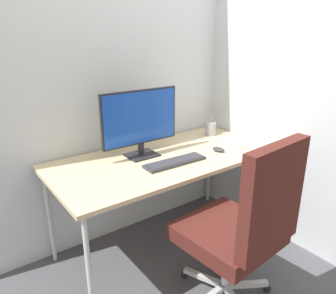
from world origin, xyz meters
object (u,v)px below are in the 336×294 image
object	(u,v)px
office_chair	(244,224)
notebook	(235,145)
keyboard	(175,162)
mouse	(219,149)
pen_holder	(211,128)
monitor	(140,120)

from	to	relation	value
office_chair	notebook	size ratio (longest dim) A/B	5.48
keyboard	notebook	size ratio (longest dim) A/B	2.26
office_chair	mouse	world-z (taller)	office_chair
office_chair	mouse	xyz separation A→B (m)	(0.37, 0.58, 0.19)
keyboard	mouse	distance (m)	0.40
mouse	notebook	bearing A→B (deg)	-4.20
office_chair	keyboard	world-z (taller)	office_chair
pen_holder	notebook	world-z (taller)	pen_holder
mouse	pen_holder	distance (m)	0.41
office_chair	monitor	size ratio (longest dim) A/B	1.84
office_chair	monitor	distance (m)	0.96
keyboard	mouse	size ratio (longest dim) A/B	4.45
monitor	keyboard	xyz separation A→B (m)	(0.10, -0.26, -0.25)
pen_holder	keyboard	bearing A→B (deg)	-152.59
office_chair	pen_holder	bearing A→B (deg)	56.48
mouse	notebook	distance (m)	0.20
monitor	keyboard	size ratio (longest dim) A/B	1.32
mouse	notebook	size ratio (longest dim) A/B	0.51
mouse	pen_holder	bearing A→B (deg)	46.12
notebook	mouse	bearing A→B (deg)	-168.00
office_chair	mouse	distance (m)	0.71
keyboard	notebook	bearing A→B (deg)	0.97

